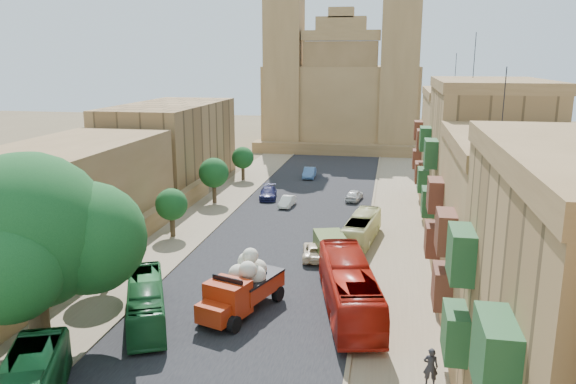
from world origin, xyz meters
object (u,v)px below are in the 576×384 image
(street_tree_a, at_px, (102,239))
(bus_red_east, at_px, (349,288))
(car_blue_b, at_px, (309,173))
(car_white_b, at_px, (354,195))
(church, at_px, (343,92))
(street_tree_c, at_px, (214,173))
(car_white_a, at_px, (287,201))
(bus_green_north, at_px, (146,302))
(pedestrian_c, at_px, (364,306))
(red_truck, at_px, (242,286))
(pedestrian_a, at_px, (431,367))
(bus_cream_east, at_px, (362,229))
(street_tree_d, at_px, (243,158))
(car_blue_a, at_px, (226,301))
(car_cream, at_px, (316,251))
(street_tree_b, at_px, (171,205))
(ficus_tree, at_px, (32,237))
(olive_pickup, at_px, (332,250))
(car_dkblue, at_px, (268,193))

(street_tree_a, relative_size, bus_red_east, 0.47)
(car_blue_b, bearing_deg, car_white_b, -60.95)
(church, relative_size, street_tree_c, 7.31)
(street_tree_a, bearing_deg, car_white_a, 71.36)
(church, bearing_deg, car_white_b, -82.83)
(bus_green_north, height_order, pedestrian_c, bus_green_north)
(bus_green_north, relative_size, bus_red_east, 0.76)
(street_tree_a, xyz_separation_m, bus_red_east, (16.50, -0.38, -2.02))
(church, bearing_deg, red_truck, -89.99)
(street_tree_c, distance_m, car_white_b, 15.60)
(pedestrian_a, relative_size, pedestrian_c, 1.11)
(bus_cream_east, relative_size, car_blue_b, 2.08)
(bus_red_east, relative_size, pedestrian_c, 6.54)
(street_tree_d, bearing_deg, car_blue_a, -76.55)
(street_tree_a, bearing_deg, car_cream, 33.70)
(street_tree_b, bearing_deg, church, 79.62)
(bus_red_east, bearing_deg, car_blue_a, -2.74)
(car_blue_a, xyz_separation_m, car_blue_b, (-0.77, 40.53, 0.03))
(car_cream, bearing_deg, church, -94.15)
(street_tree_c, distance_m, bus_red_east, 29.49)
(ficus_tree, bearing_deg, car_cream, 53.13)
(ficus_tree, xyz_separation_m, street_tree_b, (-0.60, 19.99, -3.50))
(olive_pickup, relative_size, car_dkblue, 1.20)
(pedestrian_a, bearing_deg, olive_pickup, -65.38)
(street_tree_a, bearing_deg, bus_green_north, -39.41)
(street_tree_c, relative_size, bus_green_north, 0.57)
(car_white_a, xyz_separation_m, car_blue_b, (0.16, 14.98, 0.12))
(pedestrian_c, bearing_deg, car_blue_b, 177.31)
(car_white_a, bearing_deg, car_blue_a, -83.30)
(street_tree_a, height_order, car_blue_a, street_tree_a)
(church, height_order, street_tree_a, church)
(olive_pickup, relative_size, bus_red_east, 0.46)
(street_tree_d, distance_m, bus_red_east, 39.97)
(car_blue_b, bearing_deg, pedestrian_c, -78.90)
(car_cream, relative_size, pedestrian_c, 2.47)
(street_tree_d, distance_m, car_blue_b, 9.00)
(street_tree_d, relative_size, bus_green_north, 0.49)
(olive_pickup, distance_m, car_white_b, 19.79)
(church, xyz_separation_m, car_blue_b, (-1.77, -27.72, -8.84))
(street_tree_a, bearing_deg, car_blue_a, -10.33)
(street_tree_b, bearing_deg, car_white_b, 46.67)
(car_white_a, xyz_separation_m, car_white_b, (6.82, 3.87, 0.06))
(ficus_tree, height_order, bus_cream_east, ficus_tree)
(car_cream, relative_size, pedestrian_a, 2.23)
(car_dkblue, bearing_deg, street_tree_b, -118.94)
(bus_red_east, bearing_deg, street_tree_c, -68.18)
(street_tree_b, xyz_separation_m, car_white_b, (14.89, 15.78, -2.27))
(olive_pickup, height_order, car_blue_b, olive_pickup)
(ficus_tree, distance_m, pedestrian_a, 21.11)
(red_truck, bearing_deg, pedestrian_a, -29.08)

